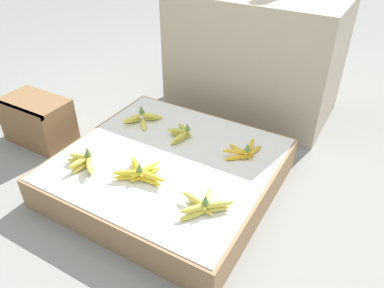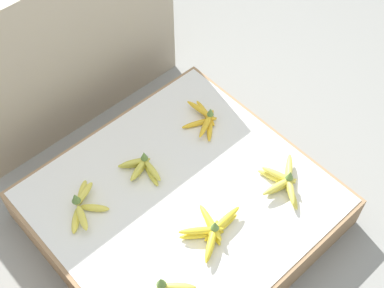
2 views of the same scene
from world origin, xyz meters
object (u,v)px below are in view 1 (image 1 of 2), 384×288
at_px(wooden_crate, 38,120).
at_px(banana_bunch_middle_left, 142,118).
at_px(banana_bunch_front_left, 84,162).
at_px(banana_bunch_middle_midleft, 182,133).
at_px(banana_bunch_middle_midright, 244,151).
at_px(banana_bunch_front_midright, 204,205).
at_px(banana_bunch_front_midleft, 140,173).

distance_m(wooden_crate, banana_bunch_middle_left, 0.63).
distance_m(banana_bunch_front_left, banana_bunch_middle_midleft, 0.53).
xyz_separation_m(banana_bunch_middle_midleft, banana_bunch_middle_midright, (0.35, 0.02, -0.00)).
bearing_deg(banana_bunch_front_midright, banana_bunch_middle_left, 145.71).
relative_size(banana_bunch_front_midleft, banana_bunch_middle_midright, 1.13).
bearing_deg(banana_bunch_front_midleft, banana_bunch_middle_left, 125.52).
distance_m(banana_bunch_front_midright, banana_bunch_middle_left, 0.77).
bearing_deg(banana_bunch_middle_left, banana_bunch_front_left, -89.45).
height_order(banana_bunch_front_midright, banana_bunch_middle_left, banana_bunch_middle_left).
bearing_deg(banana_bunch_middle_midright, banana_bunch_middle_midleft, -177.42).
distance_m(banana_bunch_front_left, banana_bunch_front_midleft, 0.29).
distance_m(banana_bunch_middle_left, banana_bunch_middle_midleft, 0.27).
bearing_deg(wooden_crate, banana_bunch_middle_midright, 11.47).
xyz_separation_m(banana_bunch_front_midleft, banana_bunch_middle_midright, (0.34, 0.40, -0.00)).
xyz_separation_m(banana_bunch_front_left, banana_bunch_middle_midleft, (0.27, 0.45, -0.00)).
bearing_deg(banana_bunch_front_left, wooden_crate, 159.06).
height_order(banana_bunch_front_left, banana_bunch_middle_left, banana_bunch_front_left).
xyz_separation_m(banana_bunch_front_left, banana_bunch_middle_midright, (0.62, 0.47, -0.01)).
xyz_separation_m(wooden_crate, banana_bunch_front_midleft, (0.87, -0.15, 0.06)).
xyz_separation_m(banana_bunch_front_midright, banana_bunch_middle_left, (-0.63, 0.43, 0.00)).
relative_size(banana_bunch_middle_left, banana_bunch_middle_midleft, 1.10).
relative_size(wooden_crate, banana_bunch_middle_midright, 1.80).
relative_size(banana_bunch_front_midleft, banana_bunch_front_midright, 1.07).
height_order(banana_bunch_front_left, banana_bunch_middle_midleft, banana_bunch_front_left).
distance_m(wooden_crate, banana_bunch_front_left, 0.63).
height_order(banana_bunch_front_left, banana_bunch_front_midleft, banana_bunch_front_left).
height_order(banana_bunch_front_midleft, banana_bunch_front_midright, banana_bunch_front_midleft).
xyz_separation_m(wooden_crate, banana_bunch_middle_midleft, (0.85, 0.23, 0.06)).
distance_m(banana_bunch_front_left, banana_bunch_middle_midright, 0.78).
distance_m(wooden_crate, banana_bunch_front_midright, 1.23).
bearing_deg(banana_bunch_front_midright, banana_bunch_middle_midright, 91.30).
bearing_deg(banana_bunch_middle_left, wooden_crate, -157.36).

